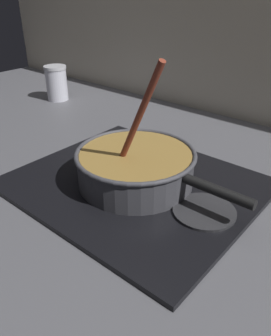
% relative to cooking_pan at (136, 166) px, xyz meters
% --- Properties ---
extents(ground, '(2.40, 1.60, 0.04)m').
position_rel_cooking_pan_xyz_m(ground, '(-0.12, -0.19, -0.08)').
color(ground, '#4C4C51').
extents(backsplash_wall, '(2.40, 0.02, 0.55)m').
position_rel_cooking_pan_xyz_m(backsplash_wall, '(-0.12, 0.60, 0.22)').
color(backsplash_wall, '#B2A893').
rests_on(backsplash_wall, ground).
extents(hob_plate, '(0.56, 0.48, 0.01)m').
position_rel_cooking_pan_xyz_m(hob_plate, '(-0.00, 0.00, -0.05)').
color(hob_plate, black).
rests_on(hob_plate, ground).
extents(burner_ring, '(0.18, 0.18, 0.01)m').
position_rel_cooking_pan_xyz_m(burner_ring, '(-0.00, 0.00, -0.04)').
color(burner_ring, '#592D0C').
rests_on(burner_ring, hob_plate).
extents(spare_burner, '(0.13, 0.13, 0.01)m').
position_rel_cooking_pan_xyz_m(spare_burner, '(0.19, 0.00, -0.04)').
color(spare_burner, '#262628').
rests_on(spare_burner, hob_plate).
extents(cooking_pan, '(0.44, 0.29, 0.31)m').
position_rel_cooking_pan_xyz_m(cooking_pan, '(0.00, 0.00, 0.00)').
color(cooking_pan, '#38383D').
rests_on(cooking_pan, hob_plate).
extents(condiment_jar, '(0.09, 0.09, 0.14)m').
position_rel_cooking_pan_xyz_m(condiment_jar, '(-0.70, 0.31, 0.01)').
color(condiment_jar, silver).
rests_on(condiment_jar, ground).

